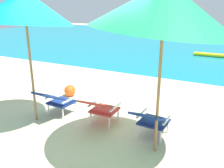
{
  "coord_description": "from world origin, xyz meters",
  "views": [
    {
      "loc": [
        2.29,
        -3.99,
        2.4
      ],
      "look_at": [
        0.0,
        0.45,
        0.75
      ],
      "focal_mm": 38.34,
      "sensor_mm": 36.0,
      "label": 1
    }
  ],
  "objects": [
    {
      "name": "lounge_chair_center",
      "position": [
        0.02,
        -0.1,
        0.4
      ],
      "size": [
        0.56,
        0.88,
        0.68
      ],
      "color": "red",
      "rests_on": "ground_plane"
    },
    {
      "name": "beach_umbrella_right",
      "position": [
        1.31,
        -0.48,
        2.38
      ],
      "size": [
        2.81,
        2.78,
        2.81
      ],
      "color": "olive",
      "rests_on": "ground_plane"
    },
    {
      "name": "beach_ball",
      "position": [
        -1.59,
        0.99,
        0.16
      ],
      "size": [
        0.32,
        0.32,
        0.32
      ],
      "primitive_type": "sphere",
      "color": "#EA5619",
      "rests_on": "ground_plane"
    },
    {
      "name": "ground_plane",
      "position": [
        0.0,
        4.0,
        0.0
      ],
      "size": [
        40.0,
        40.0,
        0.0
      ],
      "primitive_type": "plane",
      "color": "beige"
    },
    {
      "name": "swim_buoy",
      "position": [
        1.31,
        8.43,
        0.1
      ],
      "size": [
        1.6,
        0.18,
        0.18
      ],
      "primitive_type": "cylinder",
      "rotation": [
        0.0,
        1.57,
        0.0
      ],
      "color": "yellow",
      "rests_on": "ocean_band"
    },
    {
      "name": "lounge_chair_left",
      "position": [
        -1.08,
        -0.18,
        0.4
      ],
      "size": [
        0.6,
        0.91,
        0.68
      ],
      "color": "navy",
      "rests_on": "ground_plane"
    },
    {
      "name": "ocean_band",
      "position": [
        0.0,
        12.82,
        0.0
      ],
      "size": [
        40.0,
        18.0,
        0.01
      ],
      "primitive_type": "cube",
      "color": "teal",
      "rests_on": "ground_plane"
    },
    {
      "name": "beach_umbrella_left",
      "position": [
        -1.36,
        -0.53,
        2.37
      ],
      "size": [
        2.17,
        2.2,
        2.75
      ],
      "color": "olive",
      "rests_on": "ground_plane"
    },
    {
      "name": "lounge_chair_right",
      "position": [
        1.11,
        -0.14,
        0.4
      ],
      "size": [
        0.57,
        0.9,
        0.68
      ],
      "color": "navy",
      "rests_on": "ground_plane"
    }
  ]
}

